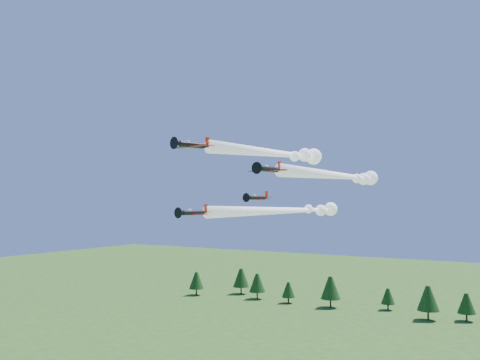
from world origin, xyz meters
The scene contains 5 objects.
plane_lead centered at (2.88, 14.33, 50.86)m, with size 13.55×42.04×3.70m.
plane_left centered at (-3.45, 31.76, 38.49)m, with size 13.75×58.19×3.70m.
plane_right centered at (11.03, 30.01, 46.55)m, with size 8.65×55.98×3.70m.
plane_slot centered at (1.67, 8.09, 41.45)m, with size 6.51×7.11×2.27m.
treeline centered at (11.39, 109.01, 6.71)m, with size 175.36×20.78×11.87m.
Camera 1 is at (55.27, -85.66, 40.65)m, focal length 40.00 mm.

